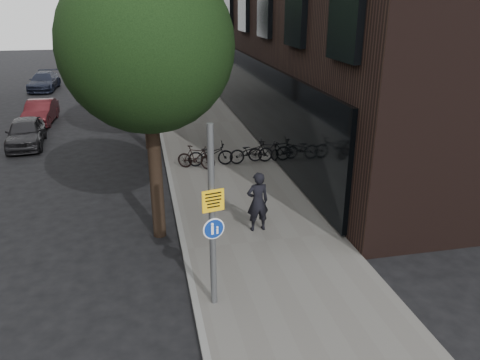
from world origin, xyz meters
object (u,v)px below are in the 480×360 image
object	(u,v)px
pedestrian	(258,202)
parked_bike_facade_near	(251,152)
signpost	(212,218)
parked_car_near	(26,132)

from	to	relation	value
pedestrian	parked_bike_facade_near	bearing A→B (deg)	-106.50
signpost	parked_bike_facade_near	distance (m)	9.55
signpost	parked_car_near	size ratio (longest dim) A/B	1.07
parked_bike_facade_near	parked_car_near	size ratio (longest dim) A/B	0.48
signpost	parked_bike_facade_near	world-z (taller)	signpost
parked_bike_facade_near	parked_car_near	xyz separation A→B (m)	(-9.49, 4.80, 0.05)
signpost	pedestrian	world-z (taller)	signpost
parked_bike_facade_near	signpost	bearing A→B (deg)	159.06
signpost	parked_car_near	xyz separation A→B (m)	(-6.54, 13.75, -1.52)
parked_bike_facade_near	parked_car_near	world-z (taller)	parked_car_near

